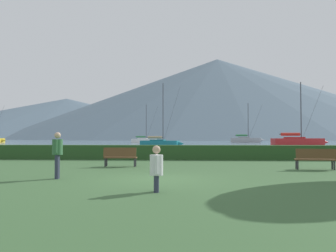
% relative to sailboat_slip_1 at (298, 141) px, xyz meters
% --- Properties ---
extents(ground_plane, '(1000.00, 1000.00, 0.00)m').
position_rel_sailboat_slip_1_xyz_m(ground_plane, '(-18.62, -46.04, -0.74)').
color(ground_plane, '#385B33').
extents(harbor_water, '(320.00, 246.00, 0.00)m').
position_rel_sailboat_slip_1_xyz_m(harbor_water, '(-18.62, 90.96, -0.74)').
color(harbor_water, slate).
rests_on(harbor_water, ground_plane).
extents(hedge_line, '(80.00, 1.20, 0.94)m').
position_rel_sailboat_slip_1_xyz_m(hedge_line, '(-18.62, -35.04, -0.27)').
color(hedge_line, '#284C23').
rests_on(hedge_line, ground_plane).
extents(sailboat_slip_1, '(9.11, 3.11, 10.30)m').
position_rel_sailboat_slip_1_xyz_m(sailboat_slip_1, '(0.00, 0.00, 0.00)').
color(sailboat_slip_1, red).
rests_on(sailboat_slip_1, harbor_water).
extents(sailboat_slip_2, '(7.05, 2.12, 9.48)m').
position_rel_sailboat_slip_1_xyz_m(sailboat_slip_2, '(-28.49, 29.80, -0.15)').
color(sailboat_slip_2, white).
rests_on(sailboat_slip_2, harbor_water).
extents(sailboat_slip_5, '(6.79, 3.15, 9.61)m').
position_rel_sailboat_slip_1_xyz_m(sailboat_slip_5, '(-21.78, -4.56, -0.18)').
color(sailboat_slip_5, '#19707A').
rests_on(sailboat_slip_5, harbor_water).
extents(sailboat_slip_8, '(8.95, 3.69, 10.21)m').
position_rel_sailboat_slip_1_xyz_m(sailboat_slip_8, '(-2.63, 35.29, -0.02)').
color(sailboat_slip_8, '#9E9EA3').
rests_on(sailboat_slip_8, harbor_water).
extents(park_bench_near_path, '(1.77, 0.64, 0.95)m').
position_rel_sailboat_slip_1_xyz_m(park_bench_near_path, '(-11.78, -41.99, -0.21)').
color(park_bench_near_path, brown).
rests_on(park_bench_near_path, ground_plane).
extents(park_bench_under_tree, '(1.63, 0.48, 0.95)m').
position_rel_sailboat_slip_1_xyz_m(park_bench_under_tree, '(-20.90, -40.87, -0.21)').
color(park_bench_under_tree, brown).
rests_on(park_bench_under_tree, ground_plane).
extents(person_seated_viewer, '(0.36, 0.57, 1.25)m').
position_rel_sailboat_slip_1_xyz_m(person_seated_viewer, '(-18.36, -48.88, -0.06)').
color(person_seated_viewer, '#2D3347').
rests_on(person_seated_viewer, ground_plane).
extents(person_standing_walker, '(0.36, 0.56, 1.65)m').
position_rel_sailboat_slip_1_xyz_m(person_standing_walker, '(-22.15, -46.07, 0.23)').
color(person_standing_walker, '#2D3347').
rests_on(person_standing_walker, ground_plane).
extents(distant_hill_west_ridge, '(323.57, 323.57, 38.68)m').
position_rel_sailboat_slip_1_xyz_m(distant_hill_west_ridge, '(-136.51, 283.42, 18.60)').
color(distant_hill_west_ridge, '#4C6070').
rests_on(distant_hill_west_ridge, ground_plane).
extents(distant_hill_central_peak, '(329.94, 329.94, 64.98)m').
position_rel_sailboat_slip_1_xyz_m(distant_hill_central_peak, '(5.88, 234.45, 31.75)').
color(distant_hill_central_peak, '#4C6070').
rests_on(distant_hill_central_peak, ground_plane).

